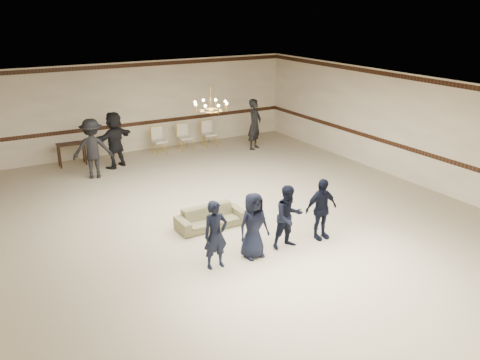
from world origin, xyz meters
The scene contains 16 objects.
room centered at (0.00, 0.00, 1.60)m, with size 12.01×14.01×3.21m.
chair_rail centered at (0.00, 6.99, 1.00)m, with size 12.00×0.02×0.14m, color #3A1C11.
crown_molding centered at (0.00, 6.99, 3.08)m, with size 12.00×0.02×0.14m, color #3A1C11.
chandelier centered at (0.00, 1.00, 2.88)m, with size 0.94×0.94×0.89m, color gold, non-canonical shape.
boy_a centered at (-1.51, -2.11, 0.72)m, with size 0.53×0.35×1.45m, color black.
boy_b centered at (-0.61, -2.11, 0.72)m, with size 0.71×0.46×1.45m, color black.
boy_c centered at (0.29, -2.11, 0.72)m, with size 0.70×0.55×1.45m, color black.
boy_d centered at (1.19, -2.11, 0.72)m, with size 0.85×0.35×1.45m, color black.
settee centered at (-0.72, -0.31, 0.25)m, with size 1.69×0.66×0.49m, color #76704E.
adult_left centered at (-2.18, 4.77, 0.93)m, with size 1.20×0.69×1.85m, color black.
adult_mid centered at (-1.28, 5.47, 0.93)m, with size 1.72×0.55×1.85m, color black.
adult_right centered at (3.82, 5.07, 0.93)m, with size 0.68×0.44×1.85m, color black.
banquet_chair_left centered at (0.51, 6.18, 0.48)m, with size 0.47×0.47×0.97m, color beige, non-canonical shape.
banquet_chair_mid centered at (1.51, 6.18, 0.48)m, with size 0.47×0.47×0.97m, color beige, non-canonical shape.
banquet_chair_right centered at (2.51, 6.18, 0.48)m, with size 0.47×0.47×0.97m, color beige, non-canonical shape.
console_table centered at (-2.49, 6.38, 0.38)m, with size 0.92×0.39×0.77m, color #331A11.
Camera 1 is at (-5.71, -10.39, 5.17)m, focal length 37.91 mm.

